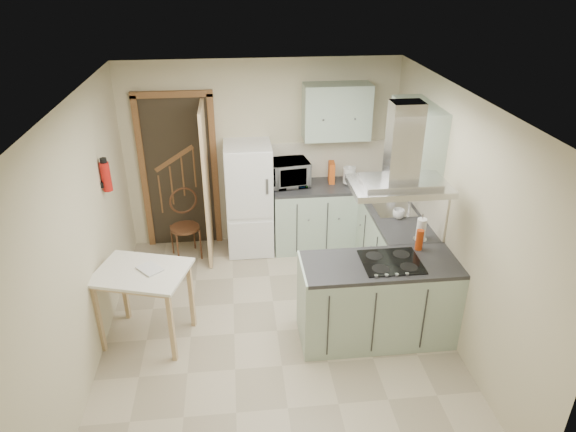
{
  "coord_description": "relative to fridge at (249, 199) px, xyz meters",
  "views": [
    {
      "loc": [
        -0.36,
        -4.36,
        3.59
      ],
      "look_at": [
        0.17,
        0.45,
        1.15
      ],
      "focal_mm": 32.0,
      "sensor_mm": 36.0,
      "label": 1
    }
  ],
  "objects": [
    {
      "name": "red_bottle",
      "position": [
        1.68,
        -1.76,
        0.26
      ],
      "size": [
        0.1,
        0.1,
        0.22
      ],
      "primitive_type": "cylinder",
      "rotation": [
        0.0,
        0.0,
        0.35
      ],
      "color": "#B83B0F",
      "rests_on": "peninsula"
    },
    {
      "name": "sink",
      "position": [
        1.7,
        -0.85,
        0.16
      ],
      "size": [
        0.45,
        0.4,
        0.01
      ],
      "primitive_type": "cube",
      "color": "silver",
      "rests_on": "counter_right"
    },
    {
      "name": "fridge",
      "position": [
        0.0,
        0.0,
        0.0
      ],
      "size": [
        0.6,
        0.6,
        1.5
      ],
      "primitive_type": "cube",
      "color": "white",
      "rests_on": "floor"
    },
    {
      "name": "cup",
      "position": [
        1.69,
        -1.05,
        0.2
      ],
      "size": [
        0.18,
        0.18,
        0.11
      ],
      "primitive_type": "imported",
      "rotation": [
        0.0,
        0.0,
        -0.35
      ],
      "color": "white",
      "rests_on": "counter_right"
    },
    {
      "name": "peninsula",
      "position": [
        1.22,
        -1.98,
        -0.3
      ],
      "size": [
        1.55,
        0.65,
        0.9
      ],
      "primitive_type": "cube",
      "color": "#9EB2A0",
      "rests_on": "floor"
    },
    {
      "name": "bentwood_chair",
      "position": [
        -0.86,
        -0.12,
        -0.32
      ],
      "size": [
        0.48,
        0.48,
        0.86
      ],
      "primitive_type": "cube",
      "rotation": [
        0.0,
        0.0,
        0.34
      ],
      "color": "#461D17",
      "rests_on": "floor"
    },
    {
      "name": "counter_right",
      "position": [
        1.7,
        -0.68,
        -0.3
      ],
      "size": [
        0.6,
        1.95,
        0.9
      ],
      "primitive_type": "cube",
      "color": "#9EB2A0",
      "rests_on": "floor"
    },
    {
      "name": "paper_towel",
      "position": [
        1.76,
        -1.57,
        0.28
      ],
      "size": [
        0.12,
        0.12,
        0.26
      ],
      "primitive_type": "cylinder",
      "rotation": [
        0.0,
        0.0,
        -0.2
      ],
      "color": "white",
      "rests_on": "counter_right"
    },
    {
      "name": "microwave",
      "position": [
        0.48,
        0.06,
        0.32
      ],
      "size": [
        0.66,
        0.49,
        0.33
      ],
      "primitive_type": "imported",
      "rotation": [
        0.0,
        0.0,
        0.15
      ],
      "color": "black",
      "rests_on": "counter_back"
    },
    {
      "name": "left_wall",
      "position": [
        -1.6,
        -1.8,
        0.5
      ],
      "size": [
        0.0,
        4.2,
        4.2
      ],
      "primitive_type": "plane",
      "rotation": [
        1.57,
        0.0,
        1.57
      ],
      "color": "#C3B997",
      "rests_on": "floor"
    },
    {
      "name": "counter_back",
      "position": [
        0.86,
        0.0,
        -0.3
      ],
      "size": [
        1.08,
        0.6,
        0.9
      ],
      "primitive_type": "cube",
      "color": "#9EB2A0",
      "rests_on": "floor"
    },
    {
      "name": "drop_leaf_table",
      "position": [
        -1.14,
        -1.76,
        -0.33
      ],
      "size": [
        1.04,
        0.89,
        0.83
      ],
      "primitive_type": "cube",
      "rotation": [
        0.0,
        0.0,
        -0.29
      ],
      "color": "#CDB97E",
      "rests_on": "floor"
    },
    {
      "name": "book",
      "position": [
        -1.12,
        -1.8,
        0.13
      ],
      "size": [
        0.29,
        0.3,
        0.11
      ],
      "primitive_type": "imported",
      "rotation": [
        0.0,
        0.0,
        0.7
      ],
      "color": "#A63837",
      "rests_on": "drop_leaf_table"
    },
    {
      "name": "kettle",
      "position": [
        1.33,
        0.0,
        0.27
      ],
      "size": [
        0.22,
        0.22,
        0.25
      ],
      "primitive_type": "cylinder",
      "rotation": [
        0.0,
        0.0,
        0.36
      ],
      "color": "silver",
      "rests_on": "counter_back"
    },
    {
      "name": "wall_cabinet_right",
      "position": [
        1.82,
        -0.95,
        1.1
      ],
      "size": [
        0.35,
        0.9,
        0.7
      ],
      "primitive_type": "cube",
      "color": "#9EB2A0",
      "rests_on": "right_wall"
    },
    {
      "name": "doorway",
      "position": [
        -0.9,
        0.27,
        0.3
      ],
      "size": [
        1.1,
        0.12,
        2.1
      ],
      "primitive_type": "cube",
      "color": "brown",
      "rests_on": "floor"
    },
    {
      "name": "hob",
      "position": [
        1.32,
        -1.98,
        0.16
      ],
      "size": [
        0.58,
        0.5,
        0.01
      ],
      "primitive_type": "cube",
      "color": "black",
      "rests_on": "peninsula"
    },
    {
      "name": "right_wall",
      "position": [
        2.0,
        -1.8,
        0.5
      ],
      "size": [
        0.0,
        4.2,
        4.2
      ],
      "primitive_type": "plane",
      "rotation": [
        1.57,
        0.0,
        -1.57
      ],
      "color": "#C3B997",
      "rests_on": "floor"
    },
    {
      "name": "wall_cabinet_back",
      "position": [
        1.15,
        0.12,
        1.1
      ],
      "size": [
        0.85,
        0.35,
        0.7
      ],
      "primitive_type": "cube",
      "color": "#9EB2A0",
      "rests_on": "back_wall"
    },
    {
      "name": "back_wall",
      "position": [
        0.2,
        0.3,
        0.5
      ],
      "size": [
        3.6,
        0.0,
        3.6
      ],
      "primitive_type": "plane",
      "rotation": [
        1.57,
        0.0,
        0.0
      ],
      "color": "#C3B997",
      "rests_on": "floor"
    },
    {
      "name": "cereal_box",
      "position": [
        1.11,
        0.09,
        0.29
      ],
      "size": [
        0.09,
        0.19,
        0.28
      ],
      "primitive_type": "cube",
      "rotation": [
        0.0,
        0.0,
        -0.09
      ],
      "color": "#D65619",
      "rests_on": "counter_back"
    },
    {
      "name": "splashback",
      "position": [
        1.16,
        0.29,
        0.4
      ],
      "size": [
        1.68,
        0.02,
        0.5
      ],
      "primitive_type": "cube",
      "color": "beige",
      "rests_on": "counter_back"
    },
    {
      "name": "extractor_hood",
      "position": [
        1.32,
        -1.98,
        0.97
      ],
      "size": [
        0.9,
        0.55,
        0.1
      ],
      "primitive_type": "cube",
      "color": "silver",
      "rests_on": "ceiling"
    },
    {
      "name": "soap_bottle",
      "position": [
        1.76,
        -0.53,
        0.24
      ],
      "size": [
        0.1,
        0.1,
        0.17
      ],
      "primitive_type": "imported",
      "rotation": [
        0.0,
        0.0,
        0.3
      ],
      "color": "silver",
      "rests_on": "counter_right"
    },
    {
      "name": "floor",
      "position": [
        0.2,
        -1.8,
        -0.75
      ],
      "size": [
        4.2,
        4.2,
        0.0
      ],
      "primitive_type": "plane",
      "color": "#B3A58B",
      "rests_on": "ground"
    },
    {
      "name": "ceiling",
      "position": [
        0.2,
        -1.8,
        1.75
      ],
      "size": [
        4.2,
        4.2,
        0.0
      ],
      "primitive_type": "plane",
      "rotation": [
        3.14,
        0.0,
        0.0
      ],
      "color": "silver",
      "rests_on": "back_wall"
    },
    {
      "name": "fire_extinguisher",
      "position": [
        -1.54,
        -0.9,
        0.75
      ],
      "size": [
        0.1,
        0.1,
        0.32
      ],
      "primitive_type": "cylinder",
      "color": "#B2140F",
      "rests_on": "left_wall"
    }
  ]
}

